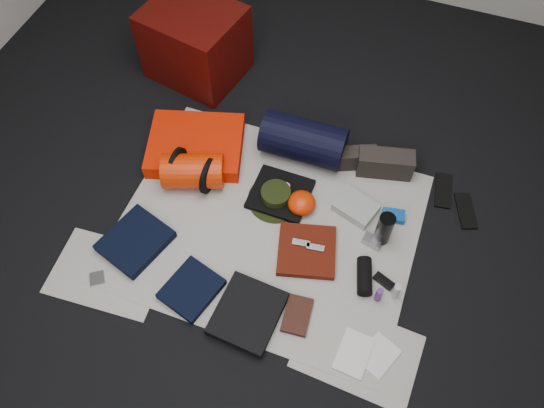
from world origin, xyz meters
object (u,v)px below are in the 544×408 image
(red_cabinet, at_px, (195,43))
(water_bottle, at_px, (384,229))
(paperback_book, at_px, (297,315))
(sleeping_pad, at_px, (196,145))
(stuff_sack, at_px, (193,171))
(navy_duffel, at_px, (303,140))
(compact_camera, at_px, (372,241))

(red_cabinet, distance_m, water_bottle, 1.69)
(paperback_book, bearing_deg, water_bottle, 58.02)
(sleeping_pad, height_order, paperback_book, sleeping_pad)
(stuff_sack, bearing_deg, sleeping_pad, 112.08)
(water_bottle, xyz_separation_m, paperback_book, (-0.29, -0.58, -0.09))
(water_bottle, bearing_deg, paperback_book, -116.58)
(sleeping_pad, bearing_deg, paperback_book, -40.78)
(navy_duffel, xyz_separation_m, water_bottle, (0.59, -0.41, -0.02))
(stuff_sack, relative_size, paperback_book, 1.73)
(navy_duffel, xyz_separation_m, paperback_book, (0.30, -0.98, -0.11))
(red_cabinet, xyz_separation_m, paperback_book, (1.18, -1.42, -0.22))
(paperback_book, bearing_deg, navy_duffel, 101.48)
(navy_duffel, height_order, paperback_book, navy_duffel)
(sleeping_pad, distance_m, navy_duffel, 0.65)
(navy_duffel, distance_m, paperback_book, 1.03)
(water_bottle, bearing_deg, navy_duffel, 145.33)
(sleeping_pad, xyz_separation_m, navy_duffel, (0.61, 0.20, 0.08))
(red_cabinet, xyz_separation_m, compact_camera, (1.42, -0.88, -0.21))
(sleeping_pad, height_order, stuff_sack, stuff_sack)
(stuff_sack, distance_m, navy_duffel, 0.67)
(red_cabinet, relative_size, compact_camera, 5.61)
(navy_duffel, bearing_deg, red_cabinet, 152.40)
(paperback_book, bearing_deg, compact_camera, 59.62)
(red_cabinet, distance_m, paperback_book, 1.85)
(sleeping_pad, bearing_deg, compact_camera, -12.21)
(red_cabinet, bearing_deg, paperback_book, -38.93)
(paperback_book, bearing_deg, stuff_sack, 139.71)
(sleeping_pad, relative_size, compact_camera, 5.44)
(stuff_sack, bearing_deg, water_bottle, 0.12)
(red_cabinet, relative_size, stuff_sack, 1.66)
(water_bottle, bearing_deg, stuff_sack, -179.88)
(stuff_sack, distance_m, paperback_book, 1.01)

